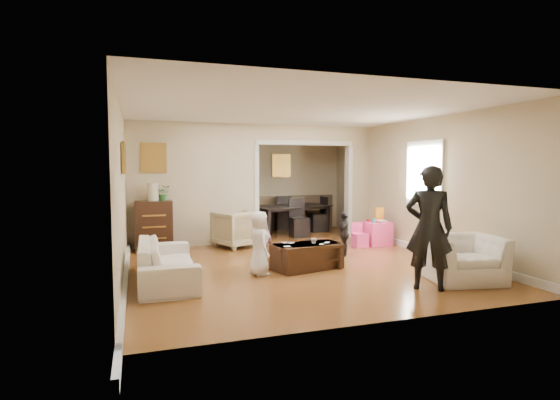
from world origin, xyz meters
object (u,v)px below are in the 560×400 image
object	(u,v)px
dresser	(154,226)
child_kneel_b	(261,241)
adult_person	(429,228)
coffee_table	(307,256)
dining_table	(290,219)
armchair_front	(462,259)
coffee_cup	(314,241)
sofa	(167,261)
child_kneel_a	(259,243)
child_toddler	(344,234)
cyan_cup	(374,221)
table_lamp	(153,192)
play_table	(376,233)
armchair_back	(237,229)

from	to	relation	value
dresser	child_kneel_b	bearing A→B (deg)	-52.89
child_kneel_b	adult_person	bearing A→B (deg)	-170.60
adult_person	dresser	bearing A→B (deg)	-15.21
coffee_table	child_kneel_b	xyz separation A→B (m)	(-0.70, 0.30, 0.25)
dresser	dining_table	world-z (taller)	dresser
armchair_front	coffee_cup	world-z (taller)	armchair_front
sofa	child_kneel_a	world-z (taller)	child_kneel_a
child_kneel_b	child_toddler	distance (m)	1.81
cyan_cup	coffee_table	bearing A→B (deg)	-144.53
coffee_cup	child_kneel_b	world-z (taller)	child_kneel_b
table_lamp	play_table	world-z (taller)	table_lamp
coffee_cup	play_table	bearing A→B (deg)	37.22
sofa	child_toddler	xyz separation A→B (m)	(3.28, 0.83, 0.12)
dresser	cyan_cup	bearing A→B (deg)	-11.74
cyan_cup	child_kneel_b	world-z (taller)	child_kneel_b
armchair_back	sofa	bearing A→B (deg)	33.55
cyan_cup	dining_table	size ratio (longest dim) A/B	0.04
armchair_back	child_kneel_a	size ratio (longest dim) A/B	0.85
dining_table	adult_person	size ratio (longest dim) A/B	1.17
cyan_cup	dining_table	distance (m)	2.48
table_lamp	coffee_cup	size ratio (longest dim) A/B	3.84
table_lamp	cyan_cup	xyz separation A→B (m)	(4.44, -0.92, -0.64)
armchair_front	play_table	xyz separation A→B (m)	(0.35, 2.99, -0.09)
coffee_cup	child_kneel_b	xyz separation A→B (m)	(-0.80, 0.35, -0.00)
armchair_back	child_kneel_b	xyz separation A→B (m)	(-0.04, -1.96, 0.08)
coffee_table	child_kneel_a	world-z (taller)	child_kneel_a
child_kneel_b	child_toddler	world-z (taller)	child_kneel_b
sofa	coffee_table	distance (m)	2.23
armchair_back	child_kneel_a	world-z (taller)	child_kneel_a
armchair_back	armchair_front	world-z (taller)	armchair_back
dining_table	play_table	bearing A→B (deg)	-76.07
armchair_back	dresser	xyz separation A→B (m)	(-1.65, 0.18, 0.12)
dresser	adult_person	xyz separation A→B (m)	(3.45, -4.06, 0.35)
cyan_cup	child_kneel_b	bearing A→B (deg)	-156.75
sofa	child_kneel_a	bearing A→B (deg)	-91.55
coffee_table	cyan_cup	world-z (taller)	cyan_cup
coffee_cup	child_toddler	xyz separation A→B (m)	(0.95, 0.80, -0.05)
armchair_back	child_toddler	distance (m)	2.28
armchair_front	cyan_cup	world-z (taller)	armchair_front
coffee_cup	child_kneel_b	distance (m)	0.87
armchair_back	adult_person	world-z (taller)	adult_person
cyan_cup	child_kneel_b	xyz separation A→B (m)	(-2.82, -1.21, -0.08)
armchair_front	dresser	xyz separation A→B (m)	(-4.19, 3.86, 0.16)
dresser	cyan_cup	xyz separation A→B (m)	(4.44, -0.92, 0.04)
dining_table	coffee_table	bearing A→B (deg)	-120.21
coffee_table	coffee_cup	size ratio (longest dim) A/B	11.86
dining_table	child_kneel_a	size ratio (longest dim) A/B	2.00
table_lamp	dresser	bearing A→B (deg)	0.00
coffee_cup	child_kneel_b	bearing A→B (deg)	156.37
play_table	child_kneel_a	bearing A→B (deg)	-150.87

